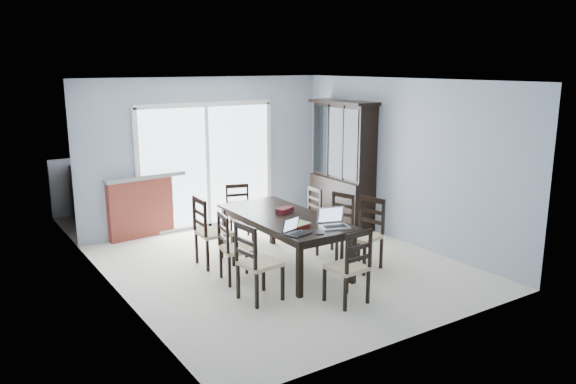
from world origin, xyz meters
name	(u,v)px	position (x,y,z in m)	size (l,w,h in m)	color
floor	(284,267)	(0.00, 0.00, 0.00)	(5.00, 5.00, 0.00)	#EEE9CC
ceiling	(284,80)	(0.00, 0.00, 2.60)	(5.00, 5.00, 0.00)	white
back_wall	(206,153)	(0.00, 2.50, 1.30)	(4.50, 0.02, 2.60)	#94A0B1
wall_left	(121,198)	(-2.25, 0.00, 1.30)	(0.02, 5.00, 2.60)	#94A0B1
wall_right	(404,162)	(2.25, 0.00, 1.30)	(0.02, 5.00, 2.60)	#94A0B1
balcony	(187,216)	(0.00, 3.50, -0.05)	(4.50, 2.00, 0.10)	gray
railing	(166,177)	(0.00, 4.50, 0.55)	(4.50, 0.06, 1.10)	#99999E
dining_table	(284,221)	(0.00, 0.00, 0.67)	(1.00, 2.20, 0.75)	black
china_hutch	(343,166)	(2.02, 1.25, 1.07)	(0.50, 1.38, 2.20)	black
sliding_door	(207,165)	(0.00, 2.48, 1.09)	(2.52, 0.05, 2.18)	silver
chair_left_near	(253,254)	(-0.95, -0.80, 0.60)	(0.48, 0.47, 1.14)	black
chair_left_mid	(231,240)	(-0.88, -0.08, 0.57)	(0.47, 0.46, 1.08)	black
chair_left_far	(207,224)	(-0.88, 0.62, 0.62)	(0.46, 0.45, 1.16)	black
chair_right_near	(367,225)	(0.97, -0.63, 0.61)	(0.53, 0.52, 1.15)	black
chair_right_mid	(339,218)	(0.98, 0.02, 0.57)	(0.50, 0.49, 1.07)	black
chair_right_far	(310,209)	(0.99, 0.79, 0.53)	(0.41, 0.40, 1.01)	black
chair_end_near	(352,259)	(-0.03, -1.52, 0.57)	(0.44, 0.45, 1.09)	black
chair_end_far	(238,206)	(0.11, 1.56, 0.54)	(0.48, 0.49, 1.02)	black
laptop_dark	(298,231)	(-0.33, -0.83, 0.80)	(0.34, 0.28, 0.20)	black
laptop_silver	(335,223)	(0.23, -0.84, 0.81)	(0.42, 0.34, 0.25)	#B5B5B7
book_stack	(298,225)	(-0.13, -0.54, 0.77)	(0.31, 0.26, 0.04)	maroon
cell_phone	(320,234)	(-0.11, -0.98, 0.76)	(0.10, 0.04, 0.01)	black
game_box	(285,210)	(0.10, 0.15, 0.78)	(0.27, 0.14, 0.07)	#450D17
hot_tub	(143,194)	(-0.89, 3.31, 0.52)	(2.17, 1.98, 1.03)	maroon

